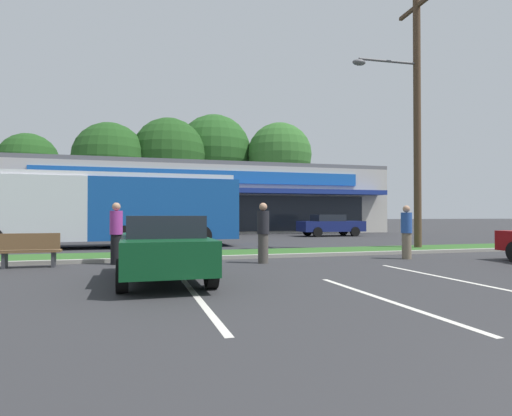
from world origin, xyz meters
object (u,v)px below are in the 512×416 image
at_px(city_bus, 104,208).
at_px(car_2, 330,225).
at_px(pedestrian_near_bench, 116,233).
at_px(pedestrian_mid, 263,233).
at_px(pedestrian_by_pole, 407,232).
at_px(utility_pole, 414,112).
at_px(bus_stop_bench, 29,249).
at_px(car_0, 163,247).

distance_m(city_bus, car_2, 15.54).
bearing_deg(pedestrian_near_bench, pedestrian_mid, -84.00).
distance_m(car_2, pedestrian_by_pole, 14.98).
bearing_deg(utility_pole, car_2, 81.23).
relative_size(city_bus, pedestrian_near_bench, 6.51).
bearing_deg(utility_pole, pedestrian_by_pole, -130.19).
xyz_separation_m(city_bus, pedestrian_mid, (4.97, -7.77, -0.86)).
height_order(utility_pole, pedestrian_mid, utility_pole).
height_order(utility_pole, city_bus, utility_pole).
xyz_separation_m(pedestrian_by_pole, pedestrian_mid, (-4.89, 0.13, 0.03)).
xyz_separation_m(bus_stop_bench, car_2, (15.61, 13.57, 0.25)).
height_order(car_2, pedestrian_near_bench, pedestrian_near_bench).
height_order(city_bus, pedestrian_mid, city_bus).
xyz_separation_m(city_bus, bus_stop_bench, (-1.51, -7.11, -1.26)).
distance_m(utility_pole, pedestrian_near_bench, 12.67).
bearing_deg(bus_stop_bench, pedestrian_mid, 174.11).
relative_size(pedestrian_by_pole, pedestrian_mid, 0.97).
bearing_deg(car_0, utility_pole, -62.58).
bearing_deg(bus_stop_bench, utility_pole, -171.28).
bearing_deg(pedestrian_by_pole, car_0, -1.45).
bearing_deg(city_bus, pedestrian_near_bench, 94.93).
bearing_deg(pedestrian_mid, pedestrian_by_pole, -80.60).
height_order(bus_stop_bench, pedestrian_near_bench, pedestrian_near_bench).
relative_size(car_2, pedestrian_near_bench, 2.41).
bearing_deg(car_2, city_bus, -155.37).
distance_m(city_bus, pedestrian_by_pole, 12.67).
height_order(city_bus, pedestrian_by_pole, city_bus).
distance_m(car_0, pedestrian_mid, 4.10).
distance_m(pedestrian_by_pole, pedestrian_mid, 4.89).
height_order(car_2, pedestrian_mid, pedestrian_mid).
bearing_deg(car_2, pedestrian_by_pole, -106.42).
distance_m(bus_stop_bench, pedestrian_by_pole, 11.41).
xyz_separation_m(city_bus, pedestrian_by_pole, (9.86, -7.91, -0.88)).
distance_m(utility_pole, bus_stop_bench, 14.93).
distance_m(city_bus, pedestrian_mid, 9.27).
height_order(utility_pole, pedestrian_by_pole, utility_pole).
bearing_deg(pedestrian_near_bench, bus_stop_bench, 113.87).
relative_size(utility_pole, pedestrian_near_bench, 5.89).
bearing_deg(bus_stop_bench, pedestrian_by_pole, 175.98).
distance_m(car_0, pedestrian_near_bench, 3.72).
relative_size(utility_pole, pedestrian_by_pole, 6.06).
distance_m(car_2, pedestrian_mid, 16.91).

